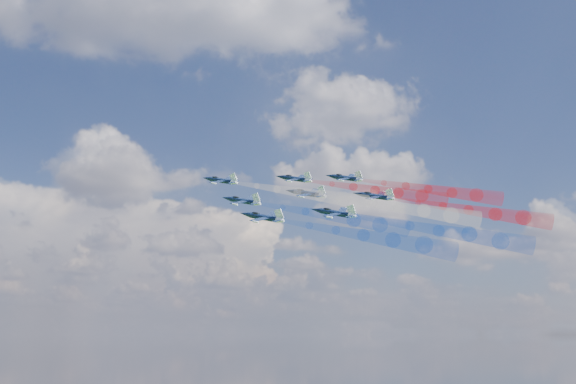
{
  "coord_description": "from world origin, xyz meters",
  "views": [
    {
      "loc": [
        -13.36,
        -153.94,
        122.58
      ],
      "look_at": [
        -4.82,
        8.14,
        157.73
      ],
      "focal_mm": 41.2,
      "sensor_mm": 36.0,
      "label": 1
    }
  ],
  "objects": [
    {
      "name": "jet_inner_left",
      "position": [
        -16.07,
        2.76,
        154.25
      ],
      "size": [
        14.96,
        14.24,
        9.0
      ],
      "primitive_type": null,
      "rotation": [
        0.26,
        -0.38,
        0.92
      ],
      "color": "black"
    },
    {
      "name": "jet_outer_left",
      "position": [
        -11.25,
        -13.96,
        147.31
      ],
      "size": [
        14.96,
        14.24,
        9.0
      ],
      "primitive_type": null,
      "rotation": [
        0.26,
        -0.38,
        0.92
      ],
      "color": "black"
    },
    {
      "name": "trail_inner_right",
      "position": [
        17.33,
        8.11,
        158.49
      ],
      "size": [
        32.87,
        23.44,
        13.64
      ],
      "primitive_type": null,
      "rotation": [
        0.26,
        -0.38,
        0.92
      ],
      "color": "red"
    },
    {
      "name": "trail_inner_left",
      "position": [
        3.51,
        -9.29,
        148.69
      ],
      "size": [
        32.87,
        23.44,
        13.64
      ],
      "primitive_type": null,
      "rotation": [
        0.26,
        -0.38,
        0.92
      ],
      "color": "blue"
    },
    {
      "name": "trail_outer_right",
      "position": [
        31.19,
        8.6,
        159.02
      ],
      "size": [
        32.87,
        23.44,
        13.64
      ],
      "primitive_type": null,
      "rotation": [
        0.26,
        -0.38,
        0.92
      ],
      "color": "red"
    },
    {
      "name": "jet_outer_right",
      "position": [
        11.61,
        20.65,
        164.58
      ],
      "size": [
        14.96,
        14.24,
        9.0
      ],
      "primitive_type": null,
      "rotation": [
        0.26,
        -0.38,
        0.92
      ],
      "color": "black"
    },
    {
      "name": "jet_inner_right",
      "position": [
        -2.26,
        20.17,
        164.05
      ],
      "size": [
        14.96,
        14.24,
        9.0
      ],
      "primitive_type": null,
      "rotation": [
        0.26,
        -0.38,
        0.92
      ],
      "color": "black"
    },
    {
      "name": "jet_center_third",
      "position": [
        -0.35,
        3.27,
        156.36
      ],
      "size": [
        14.96,
        14.24,
        9.0
      ],
      "primitive_type": null,
      "rotation": [
        0.26,
        -0.38,
        0.92
      ],
      "color": "black"
    },
    {
      "name": "trail_rear_right",
      "position": [
        36.54,
        -5.54,
        150.99
      ],
      "size": [
        32.87,
        23.44,
        13.64
      ],
      "primitive_type": null,
      "rotation": [
        0.26,
        -0.38,
        0.92
      ],
      "color": "red"
    },
    {
      "name": "jet_rear_right",
      "position": [
        16.95,
        6.51,
        156.55
      ],
      "size": [
        14.96,
        14.24,
        9.0
      ],
      "primitive_type": null,
      "rotation": [
        0.26,
        -0.38,
        0.92
      ],
      "color": "black"
    },
    {
      "name": "jet_rear_left",
      "position": [
        4.61,
        -11.22,
        148.9
      ],
      "size": [
        14.96,
        14.24,
        9.0
      ],
      "primitive_type": null,
      "rotation": [
        0.26,
        -0.38,
        0.92
      ],
      "color": "black"
    },
    {
      "name": "trail_outer_left",
      "position": [
        8.33,
        -26.01,
        141.75
      ],
      "size": [
        32.87,
        23.44,
        13.64
      ],
      "primitive_type": null,
      "rotation": [
        0.26,
        -0.38,
        0.92
      ],
      "color": "blue"
    },
    {
      "name": "trail_rear_left",
      "position": [
        24.2,
        -23.27,
        143.34
      ],
      "size": [
        32.87,
        23.44,
        13.64
      ],
      "primitive_type": null,
      "rotation": [
        0.26,
        -0.38,
        0.92
      ],
      "color": "blue"
    },
    {
      "name": "trail_center_third",
      "position": [
        19.23,
        -8.78,
        150.79
      ],
      "size": [
        32.87,
        23.44,
        13.64
      ],
      "primitive_type": null,
      "rotation": [
        0.26,
        -0.38,
        0.92
      ],
      "color": "white"
    },
    {
      "name": "jet_lead",
      "position": [
        -22.04,
        16.54,
        162.46
      ],
      "size": [
        14.96,
        14.24,
        9.0
      ],
      "primitive_type": null,
      "rotation": [
        0.26,
        -0.38,
        0.92
      ],
      "color": "black"
    },
    {
      "name": "trail_lead",
      "position": [
        -2.46,
        4.49,
        156.89
      ],
      "size": [
        32.87,
        23.44,
        13.64
      ],
      "primitive_type": null,
      "rotation": [
        0.26,
        -0.38,
        0.92
      ],
      "color": "white"
    }
  ]
}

